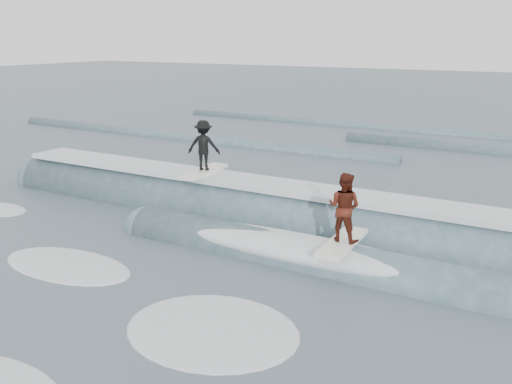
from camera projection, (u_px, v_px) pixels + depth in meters
The scene contains 6 objects.
ground at pixel (163, 286), 11.74m from camera, with size 160.00×160.00×0.00m, color #3A4C54.
breaking_wave at pixel (278, 227), 15.21m from camera, with size 20.34×3.82×2.09m.
surfer_black at pixel (204, 149), 16.41m from camera, with size 1.07×2.05×1.55m.
surfer_red at pixel (344, 212), 12.19m from camera, with size 0.75×2.03×1.61m.
whitewater at pixel (111, 324), 10.18m from camera, with size 14.41×7.72×0.10m.
far_swells at pixel (387, 145), 26.89m from camera, with size 40.27×8.65×0.80m.
Camera 1 is at (7.09, -8.38, 4.98)m, focal length 40.00 mm.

